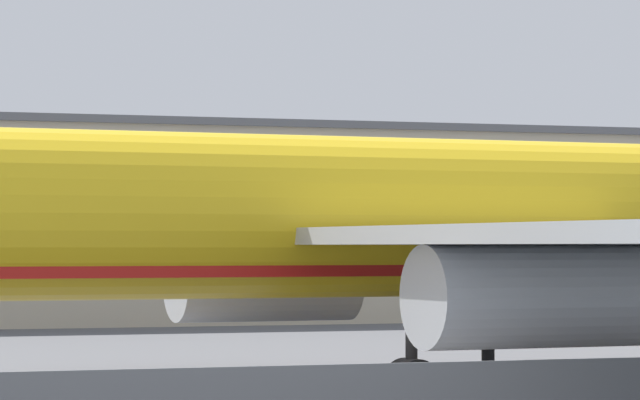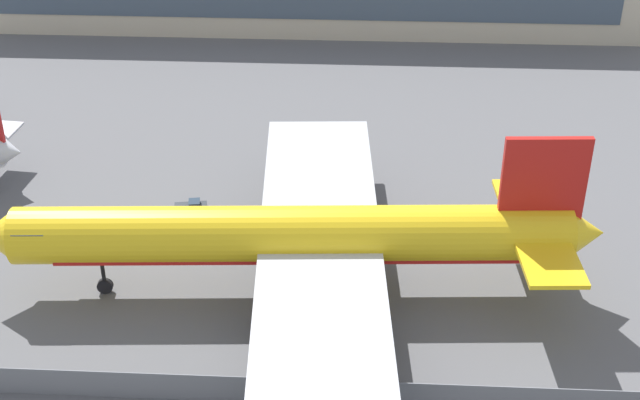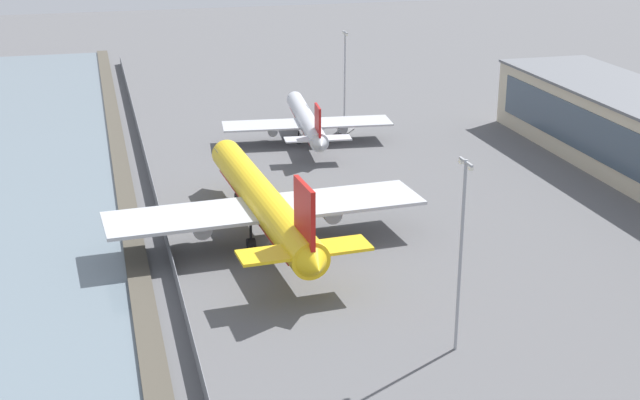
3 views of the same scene
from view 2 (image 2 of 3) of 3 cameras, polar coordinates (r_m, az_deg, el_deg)
name	(u,v)px [view 2 (image 2 of 3)]	position (r m, az deg, el deg)	size (l,w,h in m)	color
ground_plane	(320,278)	(80.43, 0.01, -5.03)	(500.00, 500.00, 0.00)	#565659
perimeter_fence	(308,392)	(67.29, -0.75, -12.18)	(280.00, 0.10, 2.45)	slate
cargo_jet_yellow	(302,236)	(75.58, -1.18, -2.34)	(53.16, 45.80, 15.14)	yellow
baggage_tug	(191,210)	(89.68, -8.24, -0.62)	(3.42, 2.09, 1.80)	#1E2328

